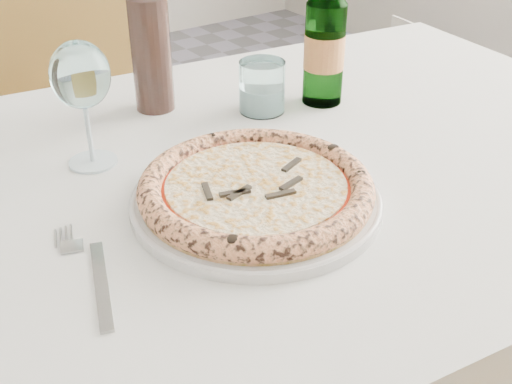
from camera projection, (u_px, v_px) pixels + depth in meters
dining_table at (217, 224)px, 0.95m from camera, size 1.60×1.06×0.76m
chair_far at (76, 108)px, 1.66m from camera, size 0.44×0.44×0.93m
plate at (256, 199)px, 0.84m from camera, size 0.33×0.33×0.02m
pizza at (256, 188)px, 0.83m from camera, size 0.31×0.31×0.03m
fork at (92, 272)px, 0.72m from camera, size 0.06×0.22×0.00m
wine_glass at (81, 78)px, 0.87m from camera, size 0.08×0.08×0.18m
tumbler at (262, 90)px, 1.08m from camera, size 0.08×0.08×0.09m
beer_bottle at (325, 42)px, 1.08m from camera, size 0.07×0.07×0.27m
wine_bottle at (150, 43)px, 1.05m from camera, size 0.07×0.07×0.27m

